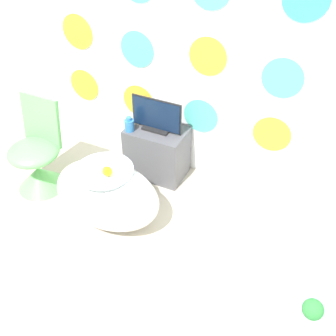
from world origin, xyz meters
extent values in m
plane|color=#BCB29E|center=(0.00, 0.00, 0.00)|extent=(12.00, 12.00, 0.00)
cube|color=white|center=(0.00, 1.90, 1.30)|extent=(4.57, 0.04, 2.60)
cylinder|color=gold|center=(-0.93, 1.88, 0.63)|extent=(0.31, 0.01, 0.31)
cylinder|color=gold|center=(-0.33, 1.88, 0.60)|extent=(0.31, 0.01, 0.31)
cylinder|color=#4CBFB2|center=(0.28, 1.88, 0.60)|extent=(0.31, 0.01, 0.31)
cylinder|color=gold|center=(0.91, 1.88, 0.59)|extent=(0.31, 0.01, 0.31)
cylinder|color=gold|center=(-0.92, 1.88, 1.15)|extent=(0.31, 0.01, 0.31)
cylinder|color=#4CBFB2|center=(-0.32, 1.88, 1.09)|extent=(0.31, 0.01, 0.31)
cylinder|color=gold|center=(0.31, 1.88, 1.15)|extent=(0.31, 0.01, 0.31)
cylinder|color=#4CBFB2|center=(0.90, 1.88, 1.09)|extent=(0.31, 0.01, 0.31)
ellipsoid|color=white|center=(-0.13, 0.97, 0.27)|extent=(0.89, 0.55, 0.54)
cylinder|color=#B2DBEA|center=(-0.13, 0.97, 0.52)|extent=(0.45, 0.45, 0.01)
sphere|color=yellow|center=(-0.06, 0.91, 0.58)|extent=(0.07, 0.07, 0.07)
sphere|color=yellow|center=(-0.06, 0.90, 0.60)|extent=(0.05, 0.05, 0.05)
cone|color=orange|center=(-0.06, 0.88, 0.60)|extent=(0.02, 0.02, 0.02)
cone|color=#66C166|center=(-0.91, 1.04, 0.11)|extent=(0.42, 0.42, 0.21)
ellipsoid|color=#66C166|center=(-0.91, 1.04, 0.39)|extent=(0.44, 0.44, 0.16)
cube|color=#66C166|center=(-0.91, 1.21, 0.61)|extent=(0.38, 0.10, 0.44)
cube|color=#4C4C51|center=(-0.05, 1.68, 0.24)|extent=(0.53, 0.35, 0.49)
cube|color=white|center=(-0.05, 1.51, 0.33)|extent=(0.45, 0.01, 0.14)
cube|color=black|center=(-0.05, 1.68, 0.50)|extent=(0.24, 0.12, 0.02)
cube|color=black|center=(-0.05, 1.68, 0.64)|extent=(0.46, 0.01, 0.29)
cube|color=#0F1E38|center=(-0.05, 1.67, 0.64)|extent=(0.44, 0.01, 0.27)
cylinder|color=#2D72B7|center=(-0.25, 1.56, 0.54)|extent=(0.08, 0.08, 0.10)
cylinder|color=#2D72B7|center=(-0.25, 1.56, 0.60)|extent=(0.05, 0.05, 0.03)
cube|color=#99E0D8|center=(1.49, 0.43, 0.44)|extent=(0.42, 0.35, 0.02)
cylinder|color=#99E0D8|center=(1.30, 0.58, 0.22)|extent=(0.03, 0.03, 0.43)
cylinder|color=#99E0D8|center=(1.67, 0.58, 0.22)|extent=(0.03, 0.03, 0.43)
cylinder|color=white|center=(1.49, 0.43, 0.49)|extent=(0.12, 0.12, 0.08)
sphere|color=#2D7A38|center=(1.49, 0.43, 0.58)|extent=(0.11, 0.11, 0.11)
camera|label=1|loc=(1.29, -0.88, 2.41)|focal=42.00mm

